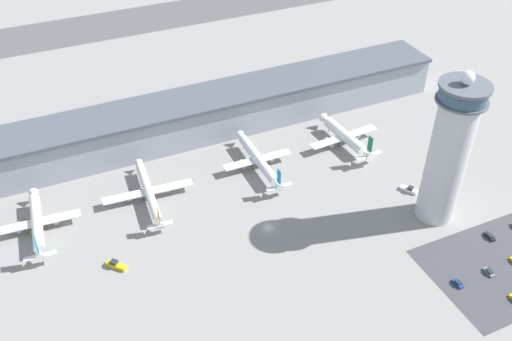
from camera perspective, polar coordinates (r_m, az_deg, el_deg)
The scene contains 14 objects.
ground_plane at distance 215.00m, azimuth 1.21°, elevation -5.72°, with size 1000.00×1000.00×0.00m, color gray.
terminal_building at distance 260.90m, azimuth -5.36°, elevation 5.54°, with size 233.59×25.00×19.27m.
runway_strip at distance 387.42m, azimuth -12.64°, elevation 14.31°, with size 350.39×44.00×0.01m, color #515154.
control_tower at distance 213.19m, azimuth 18.73°, elevation 1.81°, with size 17.66×17.66×61.40m.
airplane_gate_alpha at distance 225.64m, azimuth -21.07°, elevation -4.92°, with size 31.74×38.39×12.50m.
airplane_gate_bravo at distance 228.51m, azimuth -10.69°, elevation -2.14°, with size 36.18×42.64×11.08m.
airplane_gate_charlie at distance 240.45m, azimuth 0.24°, elevation 1.08°, with size 30.33×42.01×12.89m.
airplane_gate_delta at distance 257.78m, azimuth 8.91°, elevation 3.38°, with size 34.47×36.58×14.27m.
service_truck_catering at distance 238.53m, azimuth 15.04°, elevation -1.86°, with size 5.51×6.97×2.51m.
service_truck_fuel at distance 228.55m, azimuth -21.00°, elevation -5.30°, with size 5.31×6.93×3.15m.
service_truck_baggage at distance 206.04m, azimuth -13.82°, elevation -9.16°, with size 6.82×7.17×2.68m.
car_navy_sedan at distance 206.55m, azimuth 19.53°, elevation -10.59°, with size 1.96×4.31×1.57m.
car_blue_compact at distance 227.44m, azimuth 22.32°, elevation -6.12°, with size 1.98×4.84×1.55m.
car_silver_sedan at distance 214.02m, azimuth 22.27°, elevation -9.38°, with size 1.94×4.52×1.49m.
Camera 1 is at (-68.45, -140.84, 147.32)m, focal length 40.00 mm.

